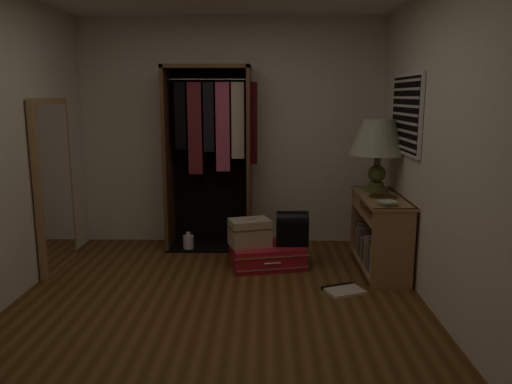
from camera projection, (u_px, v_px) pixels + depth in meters
ground at (217, 310)px, 4.08m from camera, size 4.00×4.00×0.00m
room_walls at (225, 125)px, 3.84m from camera, size 3.52×4.02×2.60m
console_bookshelf at (379, 231)px, 5.00m from camera, size 0.42×1.12×0.75m
open_wardrobe at (212, 141)px, 5.60m from camera, size 1.02×0.50×2.05m
floor_mirror at (54, 185)px, 4.94m from camera, size 0.06×0.80×1.70m
pink_suitcase at (267, 255)px, 5.12m from camera, size 0.83×0.67×0.22m
train_case at (250, 232)px, 5.05m from camera, size 0.47×0.39×0.29m
black_bag at (292, 227)px, 5.08m from camera, size 0.32×0.21×0.35m
table_lamp at (378, 139)px, 5.07m from camera, size 0.77×0.77×0.74m
brass_tray at (383, 197)px, 4.85m from camera, size 0.35×0.35×0.02m
ceramic_bowl at (387, 203)px, 4.48m from camera, size 0.20×0.20×0.04m
white_jug at (188, 242)px, 5.65m from camera, size 0.15×0.15×0.21m
floor_book at (343, 290)px, 4.47m from camera, size 0.39×0.36×0.03m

